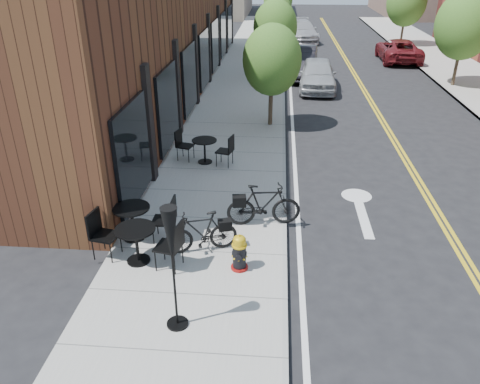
{
  "coord_description": "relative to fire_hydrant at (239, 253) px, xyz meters",
  "views": [
    {
      "loc": [
        -0.34,
        -8.72,
        6.12
      ],
      "look_at": [
        -1.16,
        1.29,
        1.0
      ],
      "focal_mm": 35.0,
      "sensor_mm": 36.0,
      "label": 1
    }
  ],
  "objects": [
    {
      "name": "building_near",
      "position": [
        -5.48,
        14.57,
        2.98
      ],
      "size": [
        5.0,
        28.0,
        7.0
      ],
      "primitive_type": "cube",
      "color": "#472517",
      "rests_on": "ground"
    },
    {
      "name": "bicycle_left",
      "position": [
        -0.9,
        0.6,
        0.09
      ],
      "size": [
        1.7,
        0.93,
        0.98
      ],
      "primitive_type": "imported",
      "rotation": [
        0.0,
        0.0,
        -1.27
      ],
      "color": "black",
      "rests_on": "sidewalk_near"
    },
    {
      "name": "sidewalk_near",
      "position": [
        -0.98,
        10.57,
        -0.46
      ],
      "size": [
        4.0,
        70.0,
        0.12
      ],
      "primitive_type": "cube",
      "color": "#9E9B93",
      "rests_on": "ground"
    },
    {
      "name": "tree_near_b",
      "position": [
        0.42,
        17.57,
        2.2
      ],
      "size": [
        2.3,
        2.3,
        3.98
      ],
      "color": "#382B1E",
      "rests_on": "sidewalk_near"
    },
    {
      "name": "tree_near_c",
      "position": [
        0.42,
        25.57,
        2.01
      ],
      "size": [
        2.1,
        2.1,
        3.67
      ],
      "color": "#382B1E",
      "rests_on": "sidewalk_near"
    },
    {
      "name": "tree_far_b",
      "position": [
        9.62,
        16.57,
        2.54
      ],
      "size": [
        2.8,
        2.8,
        4.62
      ],
      "color": "#382B1E",
      "rests_on": "sidewalk_far"
    },
    {
      "name": "fire_hydrant",
      "position": [
        0.0,
        0.0,
        0.0
      ],
      "size": [
        0.37,
        0.37,
        0.84
      ],
      "rotation": [
        0.0,
        0.0,
        0.0
      ],
      "color": "maroon",
      "rests_on": "sidewalk_near"
    },
    {
      "name": "tree_far_c",
      "position": [
        9.62,
        28.57,
        2.54
      ],
      "size": [
        2.8,
        2.8,
        4.62
      ],
      "color": "#382B1E",
      "rests_on": "sidewalk_far"
    },
    {
      "name": "patio_umbrella",
      "position": [
        -0.98,
        -1.79,
        1.34
      ],
      "size": [
        0.39,
        0.39,
        2.42
      ],
      "color": "black",
      "rests_on": "sidewalk_near"
    },
    {
      "name": "bistro_set_c",
      "position": [
        -1.58,
        5.61,
        0.1
      ],
      "size": [
        1.89,
        0.97,
        0.99
      ],
      "rotation": [
        0.0,
        0.0,
        -0.26
      ],
      "color": "black",
      "rests_on": "sidewalk_near"
    },
    {
      "name": "ground",
      "position": [
        1.02,
        0.57,
        -0.52
      ],
      "size": [
        120.0,
        120.0,
        0.0
      ],
      "primitive_type": "plane",
      "color": "black",
      "rests_on": "ground"
    },
    {
      "name": "bistro_set_a",
      "position": [
        -2.58,
        0.99,
        0.14
      ],
      "size": [
        1.98,
        0.87,
        1.08
      ],
      "rotation": [
        0.0,
        0.0,
        0.01
      ],
      "color": "black",
      "rests_on": "sidewalk_near"
    },
    {
      "name": "bicycle_right",
      "position": [
        0.44,
        1.87,
        0.15
      ],
      "size": [
        1.87,
        0.77,
        1.09
      ],
      "primitive_type": "imported",
      "rotation": [
        0.0,
        0.0,
        1.71
      ],
      "color": "black",
      "rests_on": "sidewalk_near"
    },
    {
      "name": "parked_car_b",
      "position": [
        1.82,
        18.26,
        0.29
      ],
      "size": [
        2.26,
        5.05,
        1.61
      ],
      "primitive_type": "imported",
      "rotation": [
        0.0,
        0.0,
        -0.12
      ],
      "color": "black",
      "rests_on": "ground"
    },
    {
      "name": "bistro_set_b",
      "position": [
        -2.22,
        0.08,
        0.15
      ],
      "size": [
        2.06,
        1.02,
        1.08
      ],
      "rotation": [
        0.0,
        0.0,
        -0.2
      ],
      "color": "black",
      "rests_on": "sidewalk_near"
    },
    {
      "name": "tree_near_a",
      "position": [
        0.42,
        9.57,
        2.09
      ],
      "size": [
        2.2,
        2.2,
        3.81
      ],
      "color": "#382B1E",
      "rests_on": "sidewalk_near"
    },
    {
      "name": "parked_car_c",
      "position": [
        2.33,
        30.25,
        0.26
      ],
      "size": [
        2.78,
        5.58,
        1.56
      ],
      "primitive_type": "imported",
      "rotation": [
        0.0,
        0.0,
        0.12
      ],
      "color": "#A9A9AE",
      "rests_on": "ground"
    },
    {
      "name": "parked_car_far",
      "position": [
        8.21,
        23.02,
        0.17
      ],
      "size": [
        2.41,
        5.04,
        1.39
      ],
      "primitive_type": "imported",
      "rotation": [
        0.0,
        0.0,
        3.12
      ],
      "color": "maroon",
      "rests_on": "ground"
    },
    {
      "name": "parked_car_a",
      "position": [
        2.62,
        15.58,
        0.24
      ],
      "size": [
        1.95,
        4.49,
        1.51
      ],
      "primitive_type": "imported",
      "rotation": [
        0.0,
        0.0,
        -0.04
      ],
      "color": "#A2A6AA",
      "rests_on": "ground"
    }
  ]
}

